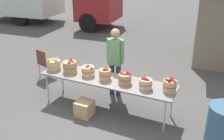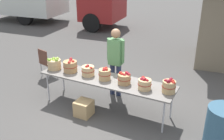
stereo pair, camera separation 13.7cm
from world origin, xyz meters
The scene contains 13 objects.
ground_plane centered at (0.00, 0.00, 0.00)m, with size 40.00×40.00×0.00m, color #474442.
market_table centered at (0.00, 0.00, 0.72)m, with size 3.10×0.76×0.75m.
apple_basket_green_0 centered at (-1.38, -0.06, 0.88)m, with size 0.34×0.34×0.29m.
apple_basket_red_0 centered at (-0.93, -0.02, 0.89)m, with size 0.34×0.34×0.32m.
apple_basket_red_1 centered at (-0.45, -0.01, 0.87)m, with size 0.30×0.30×0.27m.
apple_basket_red_2 centered at (-0.01, -0.04, 0.88)m, with size 0.28×0.28×0.29m.
apple_basket_red_3 centered at (0.46, -0.03, 0.87)m, with size 0.29×0.29×0.27m.
apple_basket_red_4 centered at (0.93, -0.07, 0.87)m, with size 0.28×0.28×0.27m.
apple_basket_red_5 centered at (1.41, 0.02, 0.89)m, with size 0.28×0.28×0.31m.
vendor_adult centered at (-0.10, 0.69, 1.01)m, with size 0.45×0.23×1.72m.
folding_chair centered at (-2.35, 0.75, 0.51)m, with size 0.49×0.49×0.86m.
trash_barrel centered at (2.51, -0.28, 0.42)m, with size 0.63×0.63×0.84m, color #335972.
produce_crate centered at (-0.30, -0.48, 0.17)m, with size 0.35×0.35×0.35m, color tan.
Camera 2 is at (2.45, -4.49, 3.16)m, focal length 40.87 mm.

